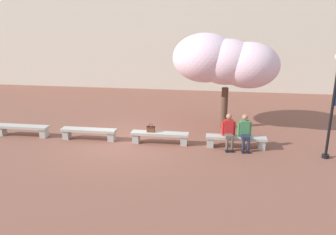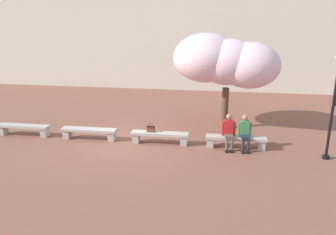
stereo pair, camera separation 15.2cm
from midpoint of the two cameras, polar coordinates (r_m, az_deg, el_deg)
ground_plane at (r=12.94m, az=-7.31°, el=-4.15°), size 100.00×100.00×0.00m
building_facade at (r=24.41m, az=1.11°, el=15.13°), size 28.00×4.00×8.06m
stone_bench_west_end at (r=14.63m, az=-23.61°, el=-1.71°), size 2.20×0.44×0.45m
stone_bench_near_west at (r=13.31m, az=-13.25°, el=-2.45°), size 2.20×0.44×0.45m
stone_bench_center at (r=12.50m, az=-1.09°, el=-3.21°), size 2.20×0.44×0.45m
stone_bench_near_east at (r=12.32m, az=12.07°, el=-3.88°), size 2.20×0.44×0.45m
person_seated_left at (r=12.14m, az=10.88°, el=-2.20°), size 0.51×0.71×1.29m
person_seated_right at (r=12.17m, az=13.57°, el=-2.32°), size 0.51×0.72×1.29m
handbag at (r=12.50m, az=-2.67°, el=-1.95°), size 0.30×0.15×0.34m
cherry_tree_main at (r=14.16m, az=10.04°, el=9.63°), size 4.47×2.99×4.07m
lamp_post_with_banner at (r=11.93m, az=27.38°, el=3.21°), size 0.54×0.28×3.57m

